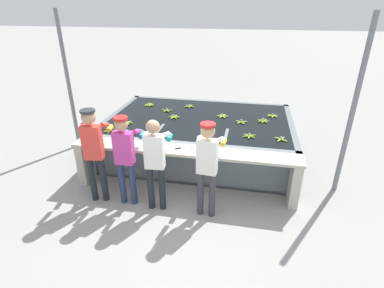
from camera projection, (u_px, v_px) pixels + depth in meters
The scene contains 25 objects.
ground_plane at pixel (181, 198), 5.58m from camera, with size 80.00×80.00×0.00m, color #999993.
wash_tank at pixel (199, 136), 7.06m from camera, with size 4.20×2.86×0.90m.
work_ledge at pixel (183, 162), 5.51m from camera, with size 4.20×0.45×0.90m.
worker_0 at pixel (94, 147), 5.11m from camera, with size 0.48×0.75×1.74m.
worker_1 at pixel (125, 152), 5.06m from camera, with size 0.42×0.72×1.65m.
worker_2 at pixel (155, 157), 4.92m from camera, with size 0.44×0.73×1.66m.
worker_3 at pixel (208, 161), 4.75m from camera, with size 0.45×0.73×1.67m.
banana_bunch_floating_0 at pixel (281, 139), 5.76m from camera, with size 0.26×0.26×0.08m.
banana_bunch_floating_1 at pixel (126, 123), 6.55m from camera, with size 0.28×0.28×0.08m.
banana_bunch_floating_2 at pixel (241, 122), 6.60m from camera, with size 0.28×0.26×0.08m.
banana_bunch_floating_3 at pixel (189, 106), 7.60m from camera, with size 0.27×0.28×0.08m.
banana_bunch_floating_4 at pixel (149, 105), 7.71m from camera, with size 0.28×0.28×0.08m.
banana_bunch_floating_5 at pixel (272, 116), 6.96m from camera, with size 0.27×0.28×0.08m.
banana_bunch_floating_6 at pixel (167, 110), 7.30m from camera, with size 0.28×0.27×0.08m.
banana_bunch_floating_7 at pixel (222, 116), 6.94m from camera, with size 0.28×0.27×0.08m.
banana_bunch_floating_8 at pixel (249, 136), 5.91m from camera, with size 0.27×0.28×0.08m.
banana_bunch_floating_9 at pixel (137, 132), 6.10m from camera, with size 0.27×0.27×0.08m.
banana_bunch_floating_10 at pixel (263, 121), 6.66m from camera, with size 0.28×0.28×0.08m.
banana_bunch_floating_11 at pixel (174, 117), 6.89m from camera, with size 0.28×0.28×0.08m.
banana_bunch_floating_12 at pixel (208, 129), 6.25m from camera, with size 0.28×0.28×0.08m.
banana_bunch_floating_13 at pixel (109, 130), 6.19m from camera, with size 0.27×0.27×0.08m.
knife_0 at pixel (123, 145), 5.54m from camera, with size 0.34×0.15×0.02m.
knife_1 at pixel (182, 148), 5.43m from camera, with size 0.33×0.18×0.02m.
support_post_left at pixel (69, 83), 6.95m from camera, with size 0.09×0.09×3.20m.
support_post_right at pixel (353, 111), 5.15m from camera, with size 0.09×0.09×3.20m.
Camera 1 is at (1.11, -4.49, 3.29)m, focal length 28.00 mm.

